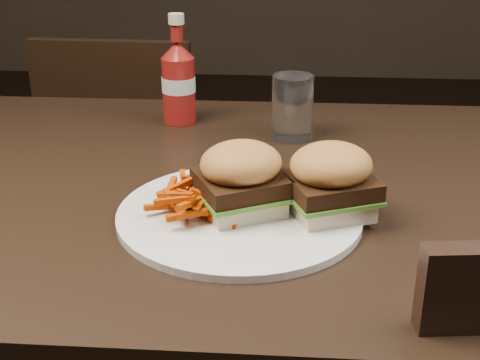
# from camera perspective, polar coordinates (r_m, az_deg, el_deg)

# --- Properties ---
(dining_table) EXTENTS (1.20, 0.80, 0.04)m
(dining_table) POSITION_cam_1_polar(r_m,az_deg,el_deg) (0.99, 1.54, -1.14)
(dining_table) COLOR black
(dining_table) RESTS_ON ground
(chair_far) EXTENTS (0.39, 0.39, 0.04)m
(chair_far) POSITION_cam_1_polar(r_m,az_deg,el_deg) (1.80, -8.72, -0.03)
(chair_far) COLOR black
(chair_far) RESTS_ON ground
(plate) EXTENTS (0.32, 0.32, 0.01)m
(plate) POSITION_cam_1_polar(r_m,az_deg,el_deg) (0.87, -0.05, -2.98)
(plate) COLOR white
(plate) RESTS_ON dining_table
(sandwich_half_a) EXTENTS (0.12, 0.12, 0.02)m
(sandwich_half_a) POSITION_cam_1_polar(r_m,az_deg,el_deg) (0.86, 0.08, -1.98)
(sandwich_half_a) COLOR beige
(sandwich_half_a) RESTS_ON plate
(sandwich_half_b) EXTENTS (0.12, 0.12, 0.02)m
(sandwich_half_b) POSITION_cam_1_polar(r_m,az_deg,el_deg) (0.87, 7.59, -2.11)
(sandwich_half_b) COLOR beige
(sandwich_half_b) RESTS_ON plate
(fries_pile) EXTENTS (0.10, 0.10, 0.04)m
(fries_pile) POSITION_cam_1_polar(r_m,az_deg,el_deg) (0.86, -3.94, -1.40)
(fries_pile) COLOR #AB4900
(fries_pile) RESTS_ON plate
(ketchup_bottle) EXTENTS (0.08, 0.08, 0.12)m
(ketchup_bottle) POSITION_cam_1_polar(r_m,az_deg,el_deg) (1.22, -5.24, 7.62)
(ketchup_bottle) COLOR maroon
(ketchup_bottle) RESTS_ON dining_table
(tumbler) EXTENTS (0.08, 0.08, 0.11)m
(tumbler) POSITION_cam_1_polar(r_m,az_deg,el_deg) (1.14, 4.48, 6.21)
(tumbler) COLOR white
(tumbler) RESTS_ON dining_table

